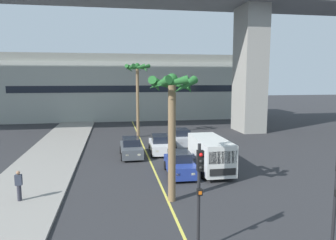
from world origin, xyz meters
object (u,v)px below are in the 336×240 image
car_queue_fourth (180,164)px  pedestrian_mid_block (19,185)px  car_queue_second (160,145)px  car_queue_third (181,138)px  traffic_light_median_near (199,184)px  delivery_van (210,154)px  palm_tree_near_median (172,102)px  car_queue_front (131,148)px  palm_tree_mid_median (137,77)px

car_queue_fourth → pedestrian_mid_block: size_ratio=2.56×
car_queue_second → car_queue_third: size_ratio=1.01×
traffic_light_median_near → delivery_van: bearing=70.3°
palm_tree_near_median → pedestrian_mid_block: 9.14m
pedestrian_mid_block → car_queue_front: bearing=54.9°
car_queue_fourth → delivery_van: delivery_van is taller
car_queue_second → palm_tree_mid_median: 9.92m
car_queue_front → traffic_light_median_near: (1.66, -15.31, 1.99)m
car_queue_front → palm_tree_near_median: size_ratio=0.60×
car_queue_third → pedestrian_mid_block: size_ratio=2.53×
car_queue_front → palm_tree_mid_median: palm_tree_mid_median is taller
car_queue_front → traffic_light_median_near: bearing=-83.8°
car_queue_front → delivery_van: (5.25, -5.29, 0.57)m
car_queue_front → car_queue_third: 6.41m
delivery_van → pedestrian_mid_block: 12.25m
car_queue_second → car_queue_front: bearing=-161.4°
car_queue_fourth → palm_tree_near_median: size_ratio=0.61×
car_queue_front → car_queue_fourth: size_ratio=0.99×
car_queue_third → car_queue_front: bearing=-143.4°
car_queue_third → palm_tree_mid_median: size_ratio=0.50×
car_queue_second → palm_tree_mid_median: bearing=99.7°
palm_tree_near_median → palm_tree_mid_median: palm_tree_mid_median is taller
car_queue_front → car_queue_third: (5.14, 3.82, 0.00)m
car_queue_front → car_queue_second: (2.58, 0.87, 0.00)m
car_queue_front → car_queue_fourth: same height
pedestrian_mid_block → car_queue_third: bearing=48.3°
palm_tree_near_median → palm_tree_mid_median: bearing=91.0°
car_queue_second → pedestrian_mid_block: 13.42m
car_queue_second → palm_tree_near_median: size_ratio=0.61×
car_queue_fourth → delivery_van: 2.33m
car_queue_third → car_queue_fourth: 9.63m
car_queue_front → delivery_van: delivery_van is taller
car_queue_fourth → palm_tree_mid_median: size_ratio=0.51×
pedestrian_mid_block → car_queue_second: bearing=48.0°
car_queue_front → pedestrian_mid_block: 11.13m
car_queue_front → palm_tree_near_median: (1.58, -10.12, 4.63)m
car_queue_front → pedestrian_mid_block: bearing=-125.1°
car_queue_fourth → car_queue_second: bearing=93.7°
delivery_van → palm_tree_near_median: (-3.67, -4.83, 4.06)m
car_queue_fourth → traffic_light_median_near: traffic_light_median_near is taller
car_queue_second → pedestrian_mid_block: (-8.98, -9.98, 0.28)m
car_queue_third → pedestrian_mid_block: pedestrian_mid_block is taller
car_queue_fourth → palm_tree_mid_median: bearing=97.0°
car_queue_third → palm_tree_mid_median: bearing=128.9°
car_queue_second → delivery_van: size_ratio=0.79×
car_queue_second → car_queue_fourth: (0.42, -6.44, 0.00)m
car_queue_second → car_queue_third: same height
palm_tree_mid_median → car_queue_fourth: bearing=-83.0°
pedestrian_mid_block → traffic_light_median_near: bearing=-37.6°
traffic_light_median_near → palm_tree_near_median: palm_tree_near_median is taller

